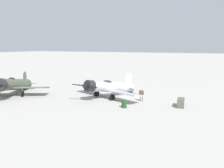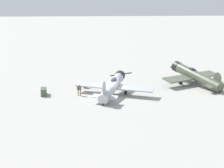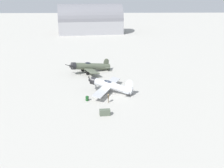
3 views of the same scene
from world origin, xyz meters
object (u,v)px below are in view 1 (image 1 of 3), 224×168
airplane_foreground (109,87)px  ground_crew_mechanic (141,94)px  airplane_mid_apron (13,85)px  fuel_drum (124,104)px  equipment_crate (181,103)px

airplane_foreground → ground_crew_mechanic: size_ratio=6.88×
airplane_mid_apron → fuel_drum: 17.14m
equipment_crate → fuel_drum: size_ratio=2.08×
airplane_mid_apron → ground_crew_mechanic: airplane_mid_apron is taller
ground_crew_mechanic → fuel_drum: size_ratio=1.90×
airplane_mid_apron → equipment_crate: bearing=73.3°
ground_crew_mechanic → equipment_crate: size_ratio=0.91×
ground_crew_mechanic → equipment_crate: bearing=-97.5°
airplane_foreground → fuel_drum: bearing=64.6°
airplane_mid_apron → ground_crew_mechanic: 18.42m
ground_crew_mechanic → equipment_crate: 5.07m
equipment_crate → fuel_drum: bearing=118.7°
airplane_foreground → equipment_crate: 9.82m
airplane_foreground → equipment_crate: bearing=105.7°
airplane_mid_apron → fuel_drum: (0.47, -17.09, -1.09)m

